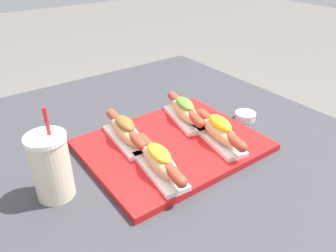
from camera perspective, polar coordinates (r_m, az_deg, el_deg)
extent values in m
cube|color=#333338|center=(1.11, -1.33, -18.27)|extent=(1.07, 1.16, 0.68)
cube|color=red|center=(0.87, 0.78, -3.31)|extent=(0.45, 0.35, 0.02)
cube|color=white|center=(0.76, -1.47, -7.72)|extent=(0.08, 0.18, 0.01)
ellipsoid|color=#DBB77A|center=(0.74, -1.50, -6.01)|extent=(0.07, 0.16, 0.04)
cylinder|color=#9E3D28|center=(0.74, -1.51, -5.56)|extent=(0.05, 0.19, 0.03)
sphere|color=#9E3D28|center=(0.67, 2.37, -9.74)|extent=(0.03, 0.03, 0.03)
sphere|color=#9E3D28|center=(0.81, -4.68, -2.08)|extent=(0.03, 0.03, 0.03)
ellipsoid|color=gold|center=(0.73, -1.52, -4.71)|extent=(0.05, 0.09, 0.02)
cube|color=white|center=(0.88, 8.80, -2.42)|extent=(0.09, 0.19, 0.01)
ellipsoid|color=#DBB77A|center=(0.86, 8.95, -0.85)|extent=(0.08, 0.16, 0.04)
cylinder|color=#9E3D28|center=(0.86, 8.98, -0.44)|extent=(0.06, 0.19, 0.03)
sphere|color=#9E3D28|center=(0.79, 12.77, -3.63)|extent=(0.03, 0.03, 0.03)
sphere|color=#9E3D28|center=(0.93, 5.75, 2.29)|extent=(0.03, 0.03, 0.03)
ellipsoid|color=yellow|center=(0.85, 9.07, 0.48)|extent=(0.06, 0.09, 0.03)
cube|color=white|center=(0.88, -7.30, -2.35)|extent=(0.08, 0.18, 0.01)
ellipsoid|color=#DBB77A|center=(0.86, -7.42, -0.77)|extent=(0.06, 0.16, 0.04)
cylinder|color=#9E3D28|center=(0.86, -7.45, -0.36)|extent=(0.04, 0.19, 0.03)
sphere|color=#9E3D28|center=(0.78, -4.51, -3.42)|extent=(0.03, 0.03, 0.03)
sphere|color=#9E3D28|center=(0.94, -9.91, 2.20)|extent=(0.03, 0.03, 0.03)
ellipsoid|color=brown|center=(0.85, -7.51, 0.47)|extent=(0.05, 0.09, 0.03)
cube|color=white|center=(0.97, 2.87, 1.27)|extent=(0.10, 0.19, 0.01)
ellipsoid|color=#DBB77A|center=(0.95, 2.92, 2.75)|extent=(0.08, 0.16, 0.04)
cylinder|color=#9E3D28|center=(0.95, 2.93, 3.13)|extent=(0.07, 0.19, 0.03)
sphere|color=#9E3D28|center=(0.88, 5.59, 0.48)|extent=(0.03, 0.03, 0.03)
sphere|color=#9E3D28|center=(1.03, 0.65, 5.37)|extent=(0.03, 0.03, 0.03)
ellipsoid|color=#5B992D|center=(0.95, 2.95, 3.89)|extent=(0.06, 0.09, 0.03)
cylinder|color=silver|center=(1.04, 13.31, 1.69)|extent=(0.06, 0.06, 0.02)
cylinder|color=beige|center=(1.03, 13.36, 2.05)|extent=(0.05, 0.05, 0.01)
cylinder|color=beige|center=(0.73, -19.61, -7.00)|extent=(0.08, 0.08, 0.14)
cylinder|color=white|center=(0.69, -20.65, -2.01)|extent=(0.08, 0.08, 0.01)
cylinder|color=red|center=(0.68, -20.38, 0.77)|extent=(0.01, 0.01, 0.06)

